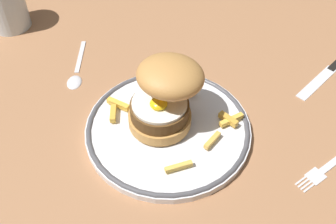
% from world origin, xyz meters
% --- Properties ---
extents(ground_plane, '(1.35, 0.83, 0.04)m').
position_xyz_m(ground_plane, '(0.00, 0.00, -0.02)').
color(ground_plane, '#9D6B47').
extents(dinner_plate, '(0.26, 0.26, 0.02)m').
position_xyz_m(dinner_plate, '(0.01, -0.02, 0.01)').
color(dinner_plate, silver).
rests_on(dinner_plate, ground_plane).
extents(burger, '(0.14, 0.14, 0.11)m').
position_xyz_m(burger, '(0.01, -0.01, 0.07)').
color(burger, '#C68C45').
rests_on(burger, dinner_plate).
extents(fries_pile, '(0.22, 0.21, 0.01)m').
position_xyz_m(fries_pile, '(0.02, 0.01, 0.02)').
color(fries_pile, gold).
rests_on(fries_pile, dinner_plate).
extents(water_glass, '(0.08, 0.08, 0.10)m').
position_xyz_m(water_glass, '(-0.34, 0.22, 0.05)').
color(water_glass, silver).
rests_on(water_glass, ground_plane).
extents(fork, '(0.11, 0.11, 0.00)m').
position_xyz_m(fork, '(0.26, -0.05, 0.00)').
color(fork, silver).
rests_on(fork, ground_plane).
extents(knife, '(0.12, 0.15, 0.01)m').
position_xyz_m(knife, '(0.29, 0.17, 0.00)').
color(knife, black).
rests_on(knife, ground_plane).
extents(spoon, '(0.03, 0.13, 0.01)m').
position_xyz_m(spoon, '(-0.17, 0.08, 0.00)').
color(spoon, silver).
rests_on(spoon, ground_plane).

